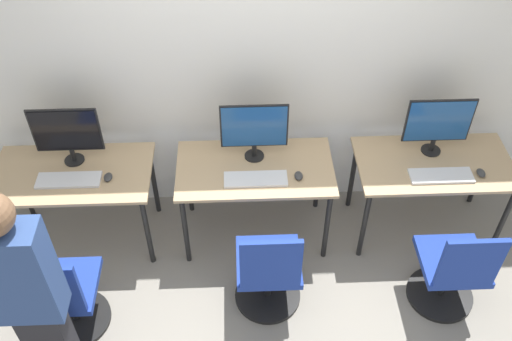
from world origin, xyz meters
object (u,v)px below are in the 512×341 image
object	(u,v)px
keyboard_left	(69,180)
mouse_left	(108,177)
keyboard_center	(256,179)
office_chair_left	(64,298)
mouse_center	(299,176)
person_left	(29,295)
office_chair_right	(452,273)
office_chair_center	(269,273)
monitor_right	(438,123)
monitor_center	(254,129)
keyboard_right	(441,176)
mouse_right	(481,173)
monitor_left	(67,133)

from	to	relation	value
keyboard_left	mouse_left	distance (m)	0.28
keyboard_center	keyboard_left	bearing A→B (deg)	178.03
office_chair_left	mouse_center	bearing A→B (deg)	23.85
person_left	office_chair_right	xyz separation A→B (m)	(2.62, 0.46, -0.58)
office_chair_center	monitor_right	bearing A→B (deg)	32.76
mouse_left	monitor_center	size ratio (longest dim) A/B	0.18
office_chair_center	keyboard_right	size ratio (longest dim) A/B	1.94
monitor_right	office_chair_center	bearing A→B (deg)	-147.24
keyboard_center	mouse_center	xyz separation A→B (m)	(0.31, 0.02, 0.01)
office_chair_center	keyboard_center	bearing A→B (deg)	96.99
keyboard_left	mouse_left	size ratio (longest dim) A/B	5.03
monitor_center	office_chair_center	distance (m)	1.02
monitor_right	mouse_right	world-z (taller)	monitor_right
mouse_left	mouse_right	size ratio (longest dim) A/B	1.00
monitor_center	keyboard_right	world-z (taller)	monitor_center
office_chair_left	keyboard_right	xyz separation A→B (m)	(2.63, 0.67, 0.37)
office_chair_left	monitor_center	distance (m)	1.73
keyboard_left	mouse_center	size ratio (longest dim) A/B	5.03
person_left	monitor_center	distance (m)	1.84
keyboard_center	mouse_center	bearing A→B (deg)	2.96
keyboard_left	mouse_right	world-z (taller)	mouse_right
monitor_center	monitor_right	distance (m)	1.33
mouse_left	office_chair_right	bearing A→B (deg)	-15.33
person_left	monitor_center	size ratio (longest dim) A/B	3.49
mouse_center	monitor_right	size ratio (longest dim) A/B	0.18
monitor_center	mouse_right	distance (m)	1.66
keyboard_left	keyboard_right	world-z (taller)	same
office_chair_left	monitor_right	distance (m)	2.87
monitor_left	keyboard_right	world-z (taller)	monitor_left
monitor_center	office_chair_right	xyz separation A→B (m)	(1.33, -0.85, -0.63)
monitor_center	mouse_center	distance (m)	0.46
mouse_right	keyboard_right	bearing A→B (deg)	-177.59
monitor_right	keyboard_left	bearing A→B (deg)	-175.37
monitor_left	keyboard_left	bearing A→B (deg)	-90.00
office_chair_left	mouse_right	world-z (taller)	office_chair_left
mouse_left	office_chair_center	distance (m)	1.33
monitor_center	keyboard_center	xyz separation A→B (m)	(0.00, -0.25, -0.26)
person_left	keyboard_center	distance (m)	1.68
keyboard_center	mouse_left	bearing A→B (deg)	176.84
keyboard_left	monitor_center	size ratio (longest dim) A/B	0.93
keyboard_center	mouse_right	distance (m)	1.62
mouse_center	office_chair_right	bearing A→B (deg)	-30.85
monitor_left	keyboard_center	world-z (taller)	monitor_left
mouse_center	person_left	bearing A→B (deg)	-145.91
monitor_center	monitor_right	xyz separation A→B (m)	(1.33, 0.01, 0.00)
keyboard_right	mouse_right	world-z (taller)	mouse_right
monitor_right	office_chair_right	size ratio (longest dim) A/B	0.55
mouse_left	monitor_right	bearing A→B (deg)	4.87
keyboard_left	office_chair_left	bearing A→B (deg)	-87.55
keyboard_left	monitor_center	distance (m)	1.37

